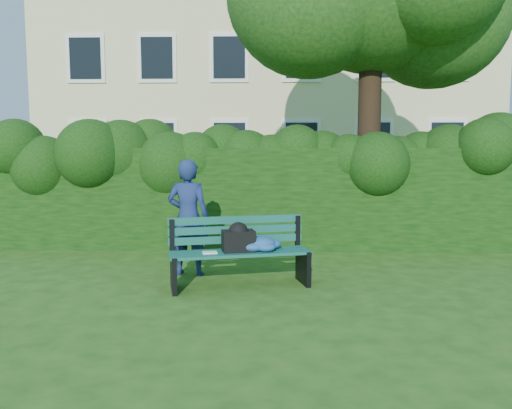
{
  "coord_description": "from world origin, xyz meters",
  "views": [
    {
      "loc": [
        0.25,
        -6.85,
        1.76
      ],
      "look_at": [
        0.0,
        0.6,
        0.95
      ],
      "focal_mm": 35.0,
      "sensor_mm": 36.0,
      "label": 1
    }
  ],
  "objects": [
    {
      "name": "apartment_building",
      "position": [
        -0.0,
        13.99,
        6.0
      ],
      "size": [
        16.0,
        8.08,
        12.0
      ],
      "color": "beige",
      "rests_on": "ground"
    },
    {
      "name": "hedge",
      "position": [
        0.0,
        2.2,
        0.9
      ],
      "size": [
        10.0,
        1.0,
        1.8
      ],
      "color": "black",
      "rests_on": "ground"
    },
    {
      "name": "man_reading",
      "position": [
        -0.94,
        0.06,
        0.82
      ],
      "size": [
        0.64,
        0.46,
        1.64
      ],
      "primitive_type": "imported",
      "rotation": [
        0.0,
        0.0,
        3.02
      ],
      "color": "navy",
      "rests_on": "ground"
    },
    {
      "name": "ground",
      "position": [
        0.0,
        0.0,
        0.0
      ],
      "size": [
        80.0,
        80.0,
        0.0
      ],
      "primitive_type": "plane",
      "color": "#264B15",
      "rests_on": "ground"
    },
    {
      "name": "park_bench",
      "position": [
        -0.12,
        -0.5,
        0.51
      ],
      "size": [
        1.88,
        0.99,
        0.89
      ],
      "rotation": [
        0.0,
        0.0,
        0.25
      ],
      "color": "#0F4E46",
      "rests_on": "ground"
    }
  ]
}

